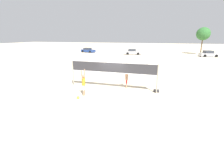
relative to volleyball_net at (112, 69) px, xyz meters
name	(u,v)px	position (x,y,z in m)	size (l,w,h in m)	color
ground_plane	(112,89)	(0.00, 0.00, -1.87)	(200.00, 200.00, 0.00)	beige
volleyball_net	(112,69)	(0.00, 0.00, 0.00)	(8.04, 0.10, 2.54)	gray
player_spiker	(83,82)	(-1.81, -2.12, -0.71)	(0.28, 0.71, 2.20)	tan
player_blocker	(127,77)	(1.22, 0.74, -0.84)	(0.28, 0.68, 1.97)	tan
volleyball	(78,97)	(-1.97, -2.88, -1.76)	(0.21, 0.21, 0.21)	yellow
gear_bag	(156,91)	(3.97, 0.33, -1.77)	(0.47, 0.32, 0.21)	#2D2D33
parked_car_near	(133,52)	(-2.03, 28.09, -1.22)	(4.62, 2.34, 1.43)	#B7B7BC
parked_car_mid	(209,54)	(16.24, 28.31, -1.22)	(4.34, 2.49, 1.46)	#B7B7BC
parked_car_far	(88,50)	(-16.01, 29.81, -1.25)	(4.71, 2.76, 1.37)	navy
tree_left_cluster	(203,34)	(15.65, 32.85, 3.52)	(3.37, 3.37, 7.10)	brown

